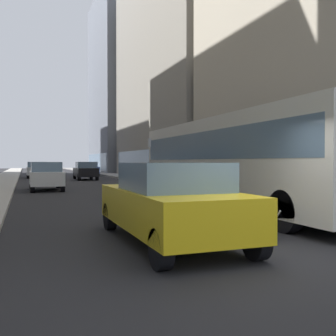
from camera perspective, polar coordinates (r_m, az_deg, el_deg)
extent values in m
plane|color=#232326|center=(40.81, -14.88, -1.38)|extent=(120.00, 120.00, 0.00)
cube|color=#ADA89E|center=(40.65, -22.90, -1.33)|extent=(2.40, 110.00, 0.15)
cube|color=gray|center=(41.75, -7.07, -1.21)|extent=(2.40, 110.00, 0.15)
cube|color=slate|center=(17.29, 19.85, 0.76)|extent=(0.08, 20.88, 2.40)
cube|color=gray|center=(41.09, 2.91, 14.08)|extent=(9.86, 22.41, 21.95)
cube|color=slate|center=(38.33, -3.86, 0.89)|extent=(0.08, 20.17, 2.40)
cube|color=slate|center=(61.15, -5.16, 11.90)|extent=(11.40, 16.36, 26.52)
cube|color=slate|center=(58.79, -10.49, 0.90)|extent=(0.08, 14.73, 2.40)
cube|color=silver|center=(13.33, 10.03, 1.08)|extent=(2.55, 11.50, 2.75)
cube|color=slate|center=(13.34, 10.03, 3.21)|extent=(2.57, 11.04, 0.90)
cube|color=black|center=(18.50, 1.02, -2.43)|extent=(2.55, 0.16, 0.44)
cylinder|color=black|center=(16.10, 0.09, -3.11)|extent=(0.30, 1.00, 1.00)
cylinder|color=black|center=(17.02, 7.21, -2.90)|extent=(0.30, 1.00, 1.00)
cylinder|color=black|center=(9.33, 17.05, -6.12)|extent=(0.30, 1.00, 1.00)
cube|color=silver|center=(17.49, -2.77, 3.76)|extent=(0.08, 0.24, 0.40)
cube|color=#B7BABF|center=(41.35, -18.85, -0.41)|extent=(1.92, 4.72, 0.75)
cube|color=slate|center=(41.11, -18.84, 0.49)|extent=(1.77, 2.12, 0.55)
cylinder|color=black|center=(43.29, -20.04, -0.85)|extent=(0.22, 0.64, 0.64)
cylinder|color=black|center=(43.34, -17.79, -0.84)|extent=(0.22, 0.64, 0.64)
cylinder|color=black|center=(39.41, -20.00, -1.03)|extent=(0.22, 0.64, 0.64)
cylinder|color=black|center=(39.46, -17.53, -1.01)|extent=(0.22, 0.64, 0.64)
cube|color=silver|center=(23.17, -17.57, -1.43)|extent=(1.76, 3.92, 0.75)
cube|color=slate|center=(22.95, -17.55, 0.17)|extent=(1.62, 1.77, 0.55)
cylinder|color=black|center=(24.70, -19.54, -2.17)|extent=(0.22, 0.64, 0.64)
cylinder|color=black|center=(24.78, -15.96, -2.14)|extent=(0.22, 0.64, 0.64)
cylinder|color=black|center=(21.62, -19.41, -2.61)|extent=(0.22, 0.64, 0.64)
cylinder|color=black|center=(21.70, -15.32, -2.57)|extent=(0.22, 0.64, 0.64)
cube|color=black|center=(35.59, -12.11, -0.59)|extent=(1.76, 3.99, 0.75)
cube|color=slate|center=(35.38, -12.07, 0.45)|extent=(1.62, 1.80, 0.55)
cylinder|color=black|center=(37.07, -13.65, -1.12)|extent=(0.22, 0.64, 0.64)
cylinder|color=black|center=(37.28, -11.29, -1.10)|extent=(0.22, 0.64, 0.64)
cylinder|color=black|center=(33.93, -13.01, -1.30)|extent=(0.22, 0.64, 0.64)
cylinder|color=black|center=(34.17, -10.45, -1.28)|extent=(0.22, 0.64, 0.64)
cube|color=yellow|center=(7.87, 0.25, -5.95)|extent=(1.90, 4.54, 0.75)
cube|color=slate|center=(7.61, 0.86, -1.28)|extent=(1.75, 2.04, 0.55)
cylinder|color=black|center=(9.46, -8.59, -7.09)|extent=(0.22, 0.64, 0.64)
cylinder|color=black|center=(9.93, 1.01, -6.69)|extent=(0.22, 0.64, 0.64)
cylinder|color=black|center=(5.94, -1.04, -11.91)|extent=(0.22, 0.64, 0.64)
cylinder|color=black|center=(6.67, 12.94, -10.50)|extent=(0.22, 0.64, 0.64)
cube|color=#4C6BB7|center=(44.44, -11.71, -0.29)|extent=(1.86, 4.24, 0.75)
cube|color=slate|center=(44.23, -11.67, 0.55)|extent=(1.71, 1.91, 0.55)
cylinder|color=black|center=(46.02, -13.04, -0.72)|extent=(0.22, 0.64, 0.64)
cylinder|color=black|center=(46.26, -11.02, -0.70)|extent=(0.22, 0.64, 0.64)
cylinder|color=black|center=(42.65, -12.44, -0.85)|extent=(0.22, 0.64, 0.64)
cylinder|color=black|center=(42.91, -10.28, -0.83)|extent=(0.22, 0.64, 0.64)
ellipsoid|color=white|center=(8.39, 14.32, -6.69)|extent=(0.22, 0.60, 0.26)
sphere|color=white|center=(8.69, 12.89, -5.82)|extent=(0.20, 0.20, 0.20)
sphere|color=black|center=(8.68, 12.49, -5.71)|extent=(0.07, 0.07, 0.07)
sphere|color=black|center=(8.74, 13.15, -5.66)|extent=(0.07, 0.07, 0.07)
cylinder|color=white|center=(8.06, 15.96, -6.65)|extent=(0.03, 0.16, 0.19)
cylinder|color=white|center=(8.57, 13.12, -8.75)|extent=(0.06, 0.06, 0.40)
cylinder|color=white|center=(8.65, 13.90, -8.67)|extent=(0.06, 0.06, 0.40)
cylinder|color=white|center=(8.23, 14.75, -9.16)|extent=(0.06, 0.06, 0.40)
cylinder|color=white|center=(8.31, 15.55, -9.07)|extent=(0.06, 0.06, 0.40)
sphere|color=black|center=(8.50, 14.22, -6.32)|extent=(0.04, 0.04, 0.04)
sphere|color=black|center=(8.29, 14.30, -6.64)|extent=(0.04, 0.04, 0.04)
sphere|color=black|center=(8.25, 15.16, -6.41)|extent=(0.04, 0.04, 0.04)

